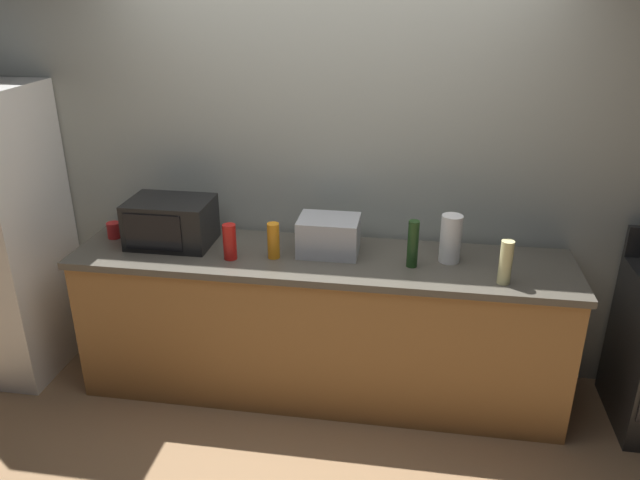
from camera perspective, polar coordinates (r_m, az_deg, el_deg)
ground_plane at (r=3.63m, az=-1.03°, el=-17.22°), size 8.00×8.00×0.00m
back_wall at (r=3.71m, az=1.00°, el=7.45°), size 6.40×0.10×2.70m
counter_run at (r=3.69m, az=0.00°, el=-7.86°), size 2.84×0.64×0.90m
microwave at (r=3.70m, az=-13.66°, el=1.63°), size 0.48×0.35×0.27m
toaster_oven at (r=3.49m, az=0.82°, el=0.42°), size 0.34×0.26×0.21m
paper_towel_roll at (r=3.44m, az=12.02°, el=0.13°), size 0.12×0.12×0.27m
bottle_hot_sauce at (r=3.45m, az=-8.37°, el=-0.17°), size 0.07×0.07×0.20m
bottle_wine at (r=3.35m, az=8.61°, el=-0.36°), size 0.06×0.06×0.26m
bottle_dish_soap at (r=3.43m, az=-4.34°, el=-0.06°), size 0.07×0.07×0.21m
bottle_vinegar at (r=3.27m, az=16.83°, el=-1.99°), size 0.07×0.07×0.23m
mug_red at (r=3.92m, az=-18.57°, el=0.87°), size 0.08×0.08×0.10m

